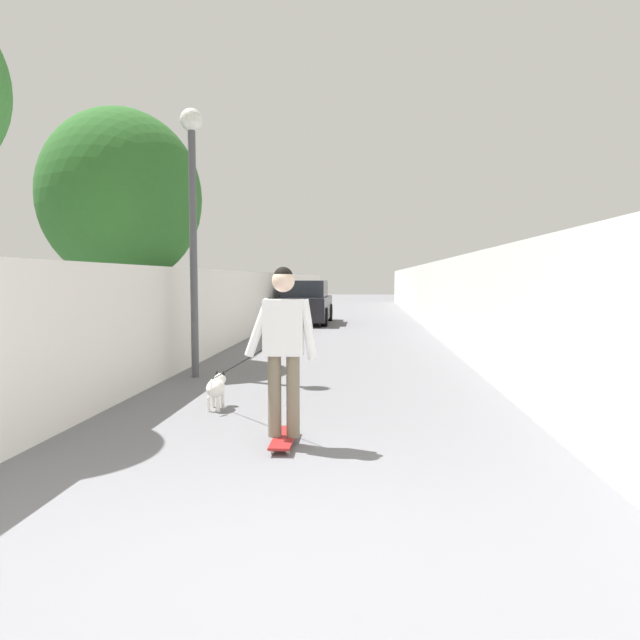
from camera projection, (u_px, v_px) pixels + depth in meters
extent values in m
plane|color=slate|center=(345.00, 333.00, 16.90)|extent=(80.00, 80.00, 0.00)
cube|color=silver|center=(240.00, 305.00, 15.06)|extent=(48.00, 0.30, 1.81)
cube|color=silver|center=(446.00, 301.00, 14.61)|extent=(48.00, 0.30, 2.09)
cylinder|color=brown|center=(124.00, 305.00, 10.67)|extent=(0.29, 0.29, 2.23)
ellipsoid|color=#2D6628|center=(121.00, 198.00, 10.52)|extent=(2.95, 2.95, 3.24)
cylinder|color=#4C4C51|center=(194.00, 255.00, 9.16)|extent=(0.12, 0.12, 3.99)
sphere|color=silver|center=(191.00, 120.00, 9.01)|extent=(0.36, 0.36, 0.36)
cube|color=maroon|center=(284.00, 437.00, 5.51)|extent=(0.80, 0.21, 0.02)
cylinder|color=beige|center=(281.00, 434.00, 5.80)|extent=(0.06, 0.03, 0.06)
cylinder|color=beige|center=(294.00, 434.00, 5.79)|extent=(0.06, 0.03, 0.06)
cylinder|color=beige|center=(273.00, 450.00, 5.24)|extent=(0.06, 0.03, 0.06)
cylinder|color=beige|center=(288.00, 451.00, 5.23)|extent=(0.06, 0.03, 0.06)
cylinder|color=#726651|center=(275.00, 396.00, 5.49)|extent=(0.13, 0.13, 0.80)
cylinder|color=#726651|center=(293.00, 396.00, 5.48)|extent=(0.13, 0.13, 0.80)
cube|color=white|center=(284.00, 327.00, 5.44)|extent=(0.23, 0.38, 0.54)
cylinder|color=white|center=(259.00, 328.00, 5.45)|extent=(0.09, 0.28, 0.58)
cylinder|color=white|center=(308.00, 329.00, 5.42)|extent=(0.09, 0.18, 0.59)
sphere|color=beige|center=(283.00, 281.00, 5.40)|extent=(0.22, 0.22, 0.22)
sphere|color=black|center=(283.00, 277.00, 5.40)|extent=(0.19, 0.19, 0.19)
ellipsoid|color=white|center=(216.00, 388.00, 6.98)|extent=(0.36, 0.23, 0.22)
sphere|color=white|center=(220.00, 379.00, 7.21)|extent=(0.15, 0.15, 0.15)
cone|color=black|center=(217.00, 373.00, 7.21)|extent=(0.05, 0.05, 0.06)
cone|color=black|center=(223.00, 373.00, 7.20)|extent=(0.05, 0.05, 0.06)
cylinder|color=white|center=(213.00, 400.00, 7.11)|extent=(0.04, 0.04, 0.18)
cylinder|color=white|center=(223.00, 400.00, 7.10)|extent=(0.04, 0.04, 0.18)
cylinder|color=white|center=(209.00, 404.00, 6.88)|extent=(0.04, 0.04, 0.18)
cylinder|color=white|center=(218.00, 404.00, 6.88)|extent=(0.04, 0.04, 0.18)
cylinder|color=white|center=(211.00, 385.00, 6.75)|extent=(0.13, 0.03, 0.13)
cylinder|color=black|center=(245.00, 360.00, 6.21)|extent=(1.41, 1.07, 0.66)
cube|color=black|center=(305.00, 308.00, 20.38)|extent=(4.09, 1.70, 0.80)
cube|color=#262B33|center=(305.00, 289.00, 20.33)|extent=(2.13, 1.50, 0.60)
cylinder|color=black|center=(288.00, 312.00, 21.73)|extent=(0.64, 0.22, 0.64)
cylinder|color=black|center=(329.00, 312.00, 21.60)|extent=(0.64, 0.22, 0.64)
cylinder|color=black|center=(278.00, 317.00, 19.21)|extent=(0.64, 0.22, 0.64)
cylinder|color=black|center=(324.00, 317.00, 19.08)|extent=(0.64, 0.22, 0.64)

